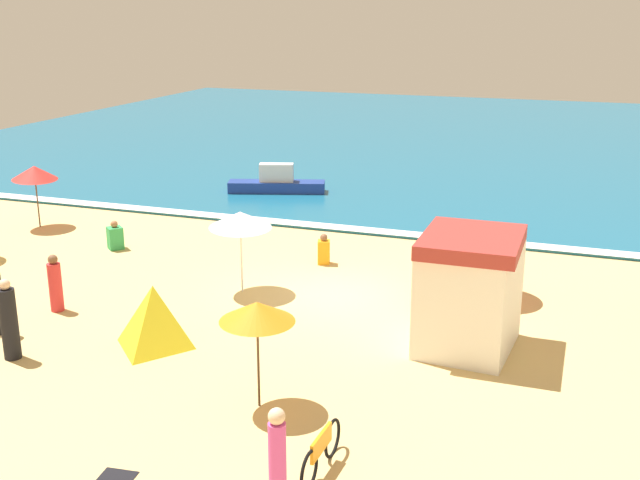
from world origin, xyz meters
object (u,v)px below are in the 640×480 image
(beach_umbrella_0, at_px, (240,220))
(beach_umbrella_7, at_px, (484,230))
(beachgoer_8, at_px, (55,285))
(beachgoer_5, at_px, (446,247))
(beach_tent, at_px, (154,315))
(beach_umbrella_2, at_px, (257,312))
(beachgoer_0, at_px, (115,237))
(beachgoer_1, at_px, (9,322))
(beachgoer_9, at_px, (277,464))
(lifeguard_cabana, at_px, (469,291))
(beachgoer_10, at_px, (324,251))
(small_boat_0, at_px, (277,183))
(beach_umbrella_5, at_px, (34,173))
(parked_bicycle, at_px, (321,451))

(beach_umbrella_0, distance_m, beach_umbrella_7, 6.68)
(beach_umbrella_7, distance_m, beachgoer_8, 11.56)
(beachgoer_5, bearing_deg, beach_tent, -120.67)
(beach_umbrella_2, bearing_deg, beachgoer_0, 137.02)
(beachgoer_1, height_order, beachgoer_9, beachgoer_1)
(lifeguard_cabana, bearing_deg, beachgoer_8, -173.09)
(beachgoer_8, height_order, beachgoer_10, beachgoer_8)
(beachgoer_9, xyz_separation_m, small_boat_0, (-8.46, 20.44, -0.46))
(small_boat_0, bearing_deg, beach_umbrella_7, -43.26)
(beach_umbrella_5, distance_m, beach_umbrella_7, 16.35)
(beach_umbrella_0, distance_m, beachgoer_10, 3.78)
(beach_umbrella_7, distance_m, beachgoer_5, 3.69)
(beachgoer_5, xyz_separation_m, beachgoer_8, (-8.90, -7.88, 0.34))
(beachgoer_0, distance_m, beachgoer_9, 15.51)
(beach_umbrella_5, relative_size, small_boat_0, 0.55)
(lifeguard_cabana, xyz_separation_m, beachgoer_8, (-10.62, -1.29, -0.68))
(beach_umbrella_7, height_order, beachgoer_10, beach_umbrella_7)
(beach_umbrella_0, xyz_separation_m, beachgoer_10, (1.37, 3.10, -1.67))
(lifeguard_cabana, distance_m, beachgoer_0, 12.95)
(beachgoer_9, bearing_deg, beachgoer_8, 145.27)
(beach_umbrella_7, bearing_deg, beachgoer_1, -141.23)
(beach_tent, relative_size, beachgoer_8, 1.15)
(beachgoer_9, bearing_deg, beach_umbrella_7, 81.91)
(beach_tent, height_order, beachgoer_0, beach_tent)
(beach_umbrella_5, distance_m, beachgoer_5, 14.88)
(beachgoer_1, height_order, beachgoer_10, beachgoer_1)
(beach_umbrella_5, bearing_deg, beach_umbrella_7, -6.25)
(beach_umbrella_2, height_order, beachgoer_10, beach_umbrella_2)
(beachgoer_9, bearing_deg, small_boat_0, 112.49)
(parked_bicycle, relative_size, beachgoer_1, 0.95)
(parked_bicycle, xyz_separation_m, beachgoer_5, (-0.18, 12.60, 0.00))
(parked_bicycle, xyz_separation_m, beachgoer_10, (-3.69, 10.79, 0.05))
(beachgoer_1, relative_size, beachgoer_9, 1.01)
(beachgoer_10, bearing_deg, beach_umbrella_2, -79.05)
(beach_umbrella_7, height_order, small_boat_0, beach_umbrella_7)
(beachgoer_5, bearing_deg, beach_umbrella_2, -99.28)
(lifeguard_cabana, distance_m, beachgoer_10, 7.16)
(beach_tent, bearing_deg, beachgoer_10, 76.00)
(beach_umbrella_5, distance_m, beachgoer_1, 11.64)
(beachgoer_8, bearing_deg, beach_umbrella_2, -22.51)
(lifeguard_cabana, bearing_deg, beach_umbrella_2, -129.43)
(lifeguard_cabana, xyz_separation_m, beach_umbrella_0, (-6.60, 1.68, 0.69))
(lifeguard_cabana, relative_size, beachgoer_0, 2.86)
(beachgoer_9, bearing_deg, beachgoer_5, 89.81)
(parked_bicycle, distance_m, beachgoer_9, 1.54)
(beachgoer_0, relative_size, small_boat_0, 0.23)
(beach_umbrella_2, xyz_separation_m, parked_bicycle, (1.95, -1.77, -1.65))
(parked_bicycle, distance_m, beachgoer_1, 8.43)
(beach_umbrella_0, xyz_separation_m, beach_tent, (-0.40, -4.01, -1.35))
(beach_tent, distance_m, beachgoer_5, 10.38)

